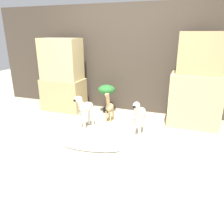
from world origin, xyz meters
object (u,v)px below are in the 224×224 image
object	(u,v)px
giraffe_figurine	(109,107)
surfboard	(90,146)
potted_palm_front	(107,92)
zebra_left	(85,108)
zebra_right	(139,114)

from	to	relation	value
giraffe_figurine	surfboard	world-z (taller)	giraffe_figurine
surfboard	giraffe_figurine	bearing A→B (deg)	95.00
surfboard	potted_palm_front	bearing A→B (deg)	101.77
zebra_left	giraffe_figurine	bearing A→B (deg)	54.70
giraffe_figurine	zebra_right	bearing A→B (deg)	-32.02
surfboard	zebra_left	bearing A→B (deg)	121.27
zebra_right	potted_palm_front	bearing A→B (deg)	135.70
zebra_right	surfboard	bearing A→B (deg)	-130.57
giraffe_figurine	potted_palm_front	xyz separation A→B (m)	(-0.23, 0.46, 0.16)
potted_palm_front	surfboard	xyz separation A→B (m)	(0.33, -1.57, -0.44)
zebra_right	giraffe_figurine	world-z (taller)	zebra_right
zebra_left	giraffe_figurine	world-z (taller)	zebra_left
zebra_left	surfboard	bearing A→B (deg)	-58.73
zebra_right	surfboard	world-z (taller)	zebra_right
zebra_left	potted_palm_front	bearing A→B (deg)	84.98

